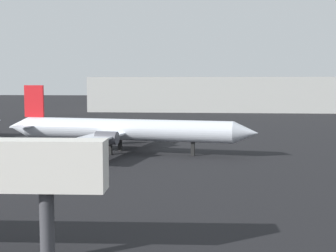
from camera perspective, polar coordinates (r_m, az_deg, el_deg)
name	(u,v)px	position (r m, az deg, el deg)	size (l,w,h in m)	color
airplane_on_taxiway	(123,130)	(57.42, -5.48, -0.44)	(31.67, 24.21, 8.17)	silver
terminal_building	(218,94)	(146.49, 6.01, 3.87)	(74.82, 27.06, 10.05)	#B7B7B2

